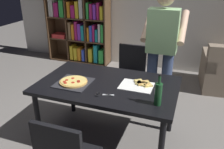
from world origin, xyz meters
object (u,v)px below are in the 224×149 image
at_px(pepperoni_pizza_on_tray, 74,82).
at_px(person_serving_pizza, 162,48).
at_px(dining_table, 108,89).
at_px(kitchen_scissors, 102,95).
at_px(chair_far_side, 130,71).
at_px(bookshelf, 80,18).
at_px(wine_bottle, 158,93).

bearing_deg(pepperoni_pizza_on_tray, person_serving_pizza, 46.18).
bearing_deg(dining_table, kitchen_scissors, -81.93).
bearing_deg(pepperoni_pizza_on_tray, kitchen_scissors, -20.52).
xyz_separation_m(dining_table, chair_far_side, (0.00, 0.97, -0.16)).
relative_size(dining_table, person_serving_pizza, 0.89).
bearing_deg(chair_far_side, kitchen_scissors, -88.22).
relative_size(pepperoni_pizza_on_tray, kitchen_scissors, 1.89).
bearing_deg(dining_table, bookshelf, 122.87).
distance_m(dining_table, wine_bottle, 0.69).
height_order(person_serving_pizza, pepperoni_pizza_on_tray, person_serving_pizza).
relative_size(chair_far_side, pepperoni_pizza_on_tray, 2.40).
distance_m(bookshelf, person_serving_pizza, 2.58).
xyz_separation_m(chair_far_side, wine_bottle, (0.61, -1.23, 0.36)).
relative_size(dining_table, pepperoni_pizza_on_tray, 4.16).
bearing_deg(bookshelf, kitchen_scissors, -59.28).
height_order(chair_far_side, bookshelf, bookshelf).
bearing_deg(wine_bottle, dining_table, 156.71).
bearing_deg(person_serving_pizza, kitchen_scissors, -112.85).
relative_size(bookshelf, kitchen_scissors, 9.83).
bearing_deg(person_serving_pizza, wine_bottle, -82.04).
relative_size(person_serving_pizza, pepperoni_pizza_on_tray, 4.66).
bearing_deg(bookshelf, person_serving_pizza, -39.06).
relative_size(chair_far_side, wine_bottle, 2.85).
distance_m(dining_table, person_serving_pizza, 0.94).
distance_m(bookshelf, wine_bottle, 3.40).
distance_m(bookshelf, kitchen_scissors, 3.08).
distance_m(chair_far_side, pepperoni_pizza_on_tray, 1.18).
height_order(bookshelf, person_serving_pizza, bookshelf).
relative_size(chair_far_side, bookshelf, 0.46).
bearing_deg(pepperoni_pizza_on_tray, bookshelf, 115.09).
height_order(dining_table, kitchen_scissors, kitchen_scissors).
bearing_deg(bookshelf, dining_table, -57.13).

